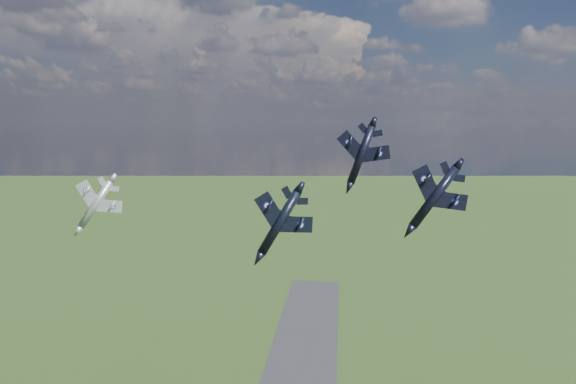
# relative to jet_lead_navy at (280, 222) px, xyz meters

# --- Properties ---
(jet_lead_navy) EXTENTS (14.28, 17.43, 8.33)m
(jet_lead_navy) POSITION_rel_jet_lead_navy_xyz_m (0.00, 0.00, 0.00)
(jet_lead_navy) COLOR black
(jet_right_navy) EXTENTS (10.53, 13.67, 7.35)m
(jet_right_navy) POSITION_rel_jet_lead_navy_xyz_m (21.37, -13.68, 6.06)
(jet_right_navy) COLOR black
(jet_high_navy) EXTENTS (12.92, 16.84, 7.11)m
(jet_high_navy) POSITION_rel_jet_lead_navy_xyz_m (13.33, 25.58, 9.25)
(jet_high_navy) COLOR black
(jet_left_silver) EXTENTS (12.19, 14.51, 7.11)m
(jet_left_silver) POSITION_rel_jet_lead_navy_xyz_m (-30.78, 2.16, 2.16)
(jet_left_silver) COLOR #A6ABB1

